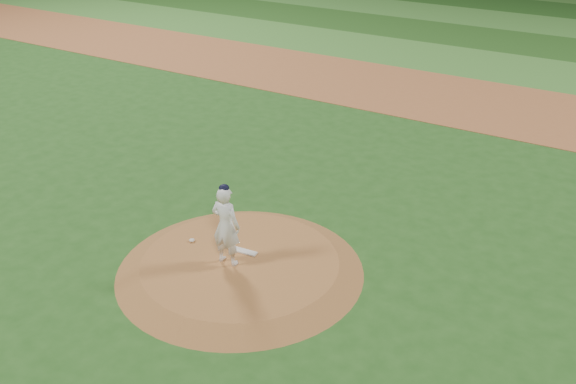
% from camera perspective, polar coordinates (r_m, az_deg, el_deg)
% --- Properties ---
extents(ground, '(120.00, 120.00, 0.00)m').
position_cam_1_polar(ground, '(14.47, -4.24, -6.94)').
color(ground, '#214E19').
rests_on(ground, ground).
extents(infield_dirt_band, '(70.00, 6.00, 0.02)m').
position_cam_1_polar(infield_dirt_band, '(25.96, 14.37, 8.04)').
color(infield_dirt_band, '#97562E').
rests_on(infield_dirt_band, ground).
extents(outfield_stripe_0, '(70.00, 5.00, 0.02)m').
position_cam_1_polar(outfield_stripe_0, '(31.04, 17.75, 10.65)').
color(outfield_stripe_0, '#3A772B').
rests_on(outfield_stripe_0, ground).
extents(outfield_stripe_1, '(70.00, 5.00, 0.02)m').
position_cam_1_polar(outfield_stripe_1, '(35.77, 20.01, 12.35)').
color(outfield_stripe_1, '#1F4B18').
rests_on(outfield_stripe_1, ground).
extents(outfield_stripe_2, '(70.00, 5.00, 0.02)m').
position_cam_1_polar(outfield_stripe_2, '(40.56, 21.76, 13.65)').
color(outfield_stripe_2, '#367129').
rests_on(outfield_stripe_2, ground).
extents(outfield_stripe_3, '(70.00, 5.00, 0.02)m').
position_cam_1_polar(outfield_stripe_3, '(45.40, 23.16, 14.66)').
color(outfield_stripe_3, '#1B4315').
rests_on(outfield_stripe_3, ground).
extents(pitchers_mound, '(5.50, 5.50, 0.25)m').
position_cam_1_polar(pitchers_mound, '(14.40, -4.26, -6.52)').
color(pitchers_mound, '#975E2F').
rests_on(pitchers_mound, ground).
extents(pitching_rubber, '(0.69, 0.24, 0.03)m').
position_cam_1_polar(pitching_rubber, '(14.64, -4.02, -5.25)').
color(pitching_rubber, silver).
rests_on(pitching_rubber, pitchers_mound).
extents(rosin_bag, '(0.13, 0.13, 0.07)m').
position_cam_1_polar(rosin_bag, '(15.13, -8.54, -4.26)').
color(rosin_bag, beige).
rests_on(rosin_bag, pitchers_mound).
extents(pitcher_on_mound, '(0.70, 0.48, 1.91)m').
position_cam_1_polar(pitcher_on_mound, '(13.82, -5.54, -2.96)').
color(pitcher_on_mound, white).
rests_on(pitcher_on_mound, pitchers_mound).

